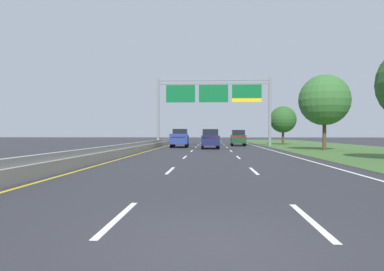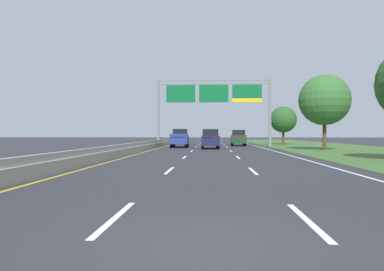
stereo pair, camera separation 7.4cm
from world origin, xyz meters
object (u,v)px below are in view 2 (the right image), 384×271
car_navy_centre_lane_suv (210,139)px  roadside_tree_mid (325,100)px  overhead_sign_gantry (214,97)px  roadside_tree_far (283,120)px  pickup_truck_blue (180,138)px  car_black_centre_lane_sedan (211,138)px  car_darkgreen_right_lane_suv (238,138)px

car_navy_centre_lane_suv → roadside_tree_mid: (11.15, -3.47, 3.81)m
overhead_sign_gantry → roadside_tree_far: overhead_sign_gantry is taller
pickup_truck_blue → car_black_centre_lane_sedan: bearing=-12.2°
pickup_truck_blue → car_navy_centre_lane_suv: 5.35m
overhead_sign_gantry → car_darkgreen_right_lane_suv: size_ratio=3.17×
car_navy_centre_lane_suv → roadside_tree_mid: bearing=-108.7°
car_black_centre_lane_sedan → roadside_tree_mid: bearing=-156.0°
pickup_truck_blue → roadside_tree_mid: (14.80, -7.39, 3.83)m
car_black_centre_lane_sedan → car_darkgreen_right_lane_suv: car_darkgreen_right_lane_suv is taller
pickup_truck_blue → overhead_sign_gantry: bearing=-45.3°
car_black_centre_lane_sedan → car_navy_centre_lane_suv: car_navy_centre_lane_suv is taller
car_navy_centre_lane_suv → car_darkgreen_right_lane_suv: bearing=-23.5°
overhead_sign_gantry → car_darkgreen_right_lane_suv: 6.32m
roadside_tree_mid → car_darkgreen_right_lane_suv: bearing=120.5°
pickup_truck_blue → car_darkgreen_right_lane_suv: bearing=-55.9°
overhead_sign_gantry → car_navy_centre_lane_suv: 9.73m
overhead_sign_gantry → car_darkgreen_right_lane_suv: (3.29, 1.00, -5.30)m
car_darkgreen_right_lane_suv → roadside_tree_mid: roadside_tree_mid is taller
car_black_centre_lane_sedan → roadside_tree_far: roadside_tree_far is taller
car_navy_centre_lane_suv → roadside_tree_far: size_ratio=0.84×
car_darkgreen_right_lane_suv → roadside_tree_far: (6.99, 5.28, 2.60)m
overhead_sign_gantry → car_navy_centre_lane_suv: size_ratio=3.17×
car_navy_centre_lane_suv → car_black_centre_lane_sedan: bearing=-1.3°
roadside_tree_far → car_darkgreen_right_lane_suv: bearing=-142.9°
roadside_tree_far → pickup_truck_blue: bearing=-143.8°
pickup_truck_blue → car_navy_centre_lane_suv: bearing=-138.3°
pickup_truck_blue → roadside_tree_mid: bearing=-117.8°
car_black_centre_lane_sedan → car_navy_centre_lane_suv: 22.63m
car_darkgreen_right_lane_suv → roadside_tree_mid: (7.43, -12.62, 3.81)m
overhead_sign_gantry → car_darkgreen_right_lane_suv: overhead_sign_gantry is taller
overhead_sign_gantry → car_darkgreen_right_lane_suv: bearing=16.9°
roadside_tree_far → roadside_tree_mid: bearing=-88.6°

